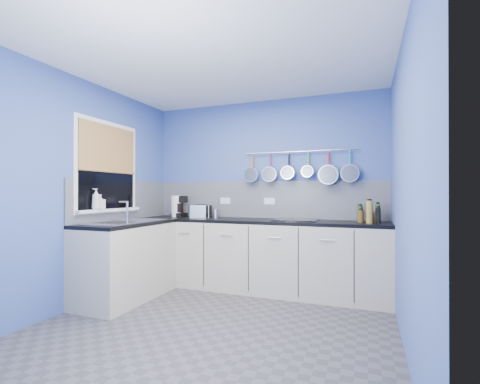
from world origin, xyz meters
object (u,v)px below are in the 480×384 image
Objects in this scene: toaster at (200,211)px; hob at (296,220)px; soap_bottle_a at (96,199)px; paper_towel at (176,206)px; canister at (216,213)px; coffee_maker at (179,206)px; soap_bottle_b at (101,202)px.

hob is (1.36, -0.04, -0.08)m from toaster.
paper_towel is at bearing 75.31° from soap_bottle_a.
soap_bottle_a is 2.37m from hob.
paper_towel is 0.57× the size of hob.
toaster is 1.36m from hob.
soap_bottle_a reaches higher than canister.
coffee_maker reaches higher than hob.
coffee_maker is at bearing 73.33° from soap_bottle_b.
paper_towel reaches higher than hob.
coffee_maker is 1.70m from hob.
soap_bottle_a is at bearing -90.00° from soap_bottle_b.
canister is (0.22, 0.03, -0.03)m from toaster.
paper_towel reaches higher than toaster.
hob is at bearing 29.92° from soap_bottle_a.
toaster is 0.23m from canister.
toaster reaches higher than hob.
paper_towel is at bearing 168.23° from toaster.
soap_bottle_a is 0.90× the size of toaster.
soap_bottle_a is 0.79× the size of paper_towel.
soap_bottle_a reaches higher than soap_bottle_b.
soap_bottle_a reaches higher than toaster.
soap_bottle_b is 0.33× the size of hob.
coffee_maker is 0.34m from toaster.
paper_towel is at bearing -132.28° from coffee_maker.
paper_towel is at bearing -174.45° from canister.
coffee_maker is (0.34, 1.22, -0.12)m from soap_bottle_a.
coffee_maker is (0.03, 0.04, -0.00)m from paper_towel.
soap_bottle_a is at bearing -126.16° from canister.
soap_bottle_b is at bearing -105.55° from paper_towel.
soap_bottle_b is 1.49× the size of canister.
soap_bottle_b is 0.65× the size of toaster.
canister reaches higher than hob.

